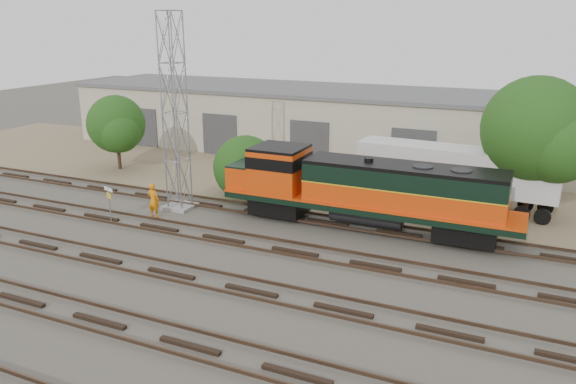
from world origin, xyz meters
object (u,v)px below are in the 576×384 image
at_px(worker, 153,200).
at_px(semi_trailer, 459,170).
at_px(locomotive, 362,189).
at_px(signal_tower, 175,117).

bearing_deg(worker, semi_trailer, -151.94).
distance_m(locomotive, signal_tower, 11.45).
bearing_deg(semi_trailer, worker, -145.50).
bearing_deg(signal_tower, semi_trailer, 25.35).
xyz_separation_m(locomotive, signal_tower, (-10.92, -1.08, 3.27)).
bearing_deg(locomotive, signal_tower, -174.34).
height_order(locomotive, signal_tower, signal_tower).
distance_m(worker, semi_trailer, 17.98).
xyz_separation_m(locomotive, worker, (-11.34, -3.03, -1.22)).
bearing_deg(semi_trailer, locomotive, -120.22).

